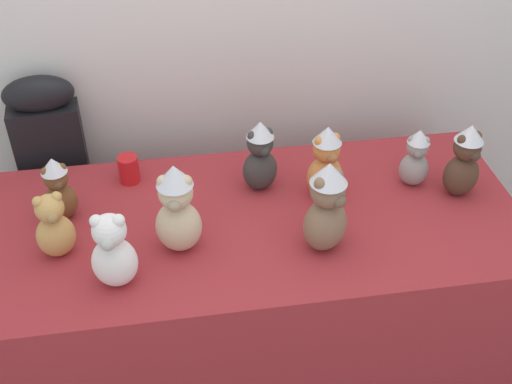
{
  "coord_description": "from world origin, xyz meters",
  "views": [
    {
      "loc": [
        -0.28,
        -1.55,
        2.26
      ],
      "look_at": [
        0.0,
        0.25,
        0.84
      ],
      "focal_mm": 45.86,
      "sensor_mm": 36.0,
      "label": 1
    }
  ],
  "objects": [
    {
      "name": "teddy_bear_cocoa",
      "position": [
        0.78,
        0.28,
        0.87
      ],
      "size": [
        0.16,
        0.15,
        0.3
      ],
      "rotation": [
        0.0,
        0.0,
        0.27
      ],
      "color": "#4C3323",
      "rests_on": "display_table"
    },
    {
      "name": "teddy_bear_mocha",
      "position": [
        0.21,
        0.06,
        0.9
      ],
      "size": [
        0.21,
        0.2,
        0.35
      ],
      "rotation": [
        0.0,
        0.0,
        0.54
      ],
      "color": "#7F6047",
      "rests_on": "display_table"
    },
    {
      "name": "teddy_bear_ash",
      "position": [
        0.63,
        0.36,
        0.84
      ],
      "size": [
        0.13,
        0.12,
        0.25
      ],
      "rotation": [
        0.0,
        0.0,
        -0.3
      ],
      "color": "gray",
      "rests_on": "display_table"
    },
    {
      "name": "teddy_bear_honey",
      "position": [
        -0.69,
        0.17,
        0.84
      ],
      "size": [
        0.16,
        0.14,
        0.25
      ],
      "rotation": [
        0.0,
        0.0,
        0.29
      ],
      "color": "tan",
      "rests_on": "display_table"
    },
    {
      "name": "display_table",
      "position": [
        0.0,
        0.25,
        0.36
      ],
      "size": [
        1.96,
        0.88,
        0.72
      ],
      "primitive_type": "cube",
      "color": "maroon",
      "rests_on": "ground_plane"
    },
    {
      "name": "teddy_bear_chestnut",
      "position": [
        -0.69,
        0.36,
        0.85
      ],
      "size": [
        0.14,
        0.13,
        0.26
      ],
      "rotation": [
        0.0,
        0.0,
        0.29
      ],
      "color": "brown",
      "rests_on": "display_table"
    },
    {
      "name": "teddy_bear_sand",
      "position": [
        -0.28,
        0.14,
        0.89
      ],
      "size": [
        0.17,
        0.15,
        0.35
      ],
      "rotation": [
        0.0,
        0.0,
        -0.15
      ],
      "color": "#CCB78E",
      "rests_on": "display_table"
    },
    {
      "name": "instrument_case",
      "position": [
        -0.78,
        0.82,
        0.54
      ],
      "size": [
        0.29,
        0.14,
        1.07
      ],
      "rotation": [
        0.0,
        0.0,
        0.08
      ],
      "color": "black",
      "rests_on": "ground_plane"
    },
    {
      "name": "teddy_bear_ginger",
      "position": [
        0.28,
        0.35,
        0.87
      ],
      "size": [
        0.16,
        0.15,
        0.3
      ],
      "rotation": [
        0.0,
        0.0,
        0.24
      ],
      "color": "#D17F3D",
      "rests_on": "display_table"
    },
    {
      "name": "teddy_bear_charcoal",
      "position": [
        0.04,
        0.43,
        0.87
      ],
      "size": [
        0.16,
        0.14,
        0.3
      ],
      "rotation": [
        0.0,
        0.0,
        0.23
      ],
      "color": "#383533",
      "rests_on": "display_table"
    },
    {
      "name": "teddy_bear_snow",
      "position": [
        -0.49,
        -0.0,
        0.86
      ],
      "size": [
        0.16,
        0.14,
        0.29
      ],
      "rotation": [
        0.0,
        0.0,
        -0.11
      ],
      "color": "white",
      "rests_on": "display_table"
    },
    {
      "name": "party_cup_red",
      "position": [
        -0.45,
        0.55,
        0.78
      ],
      "size": [
        0.08,
        0.08,
        0.11
      ],
      "primitive_type": "cylinder",
      "color": "red",
      "rests_on": "display_table"
    }
  ]
}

